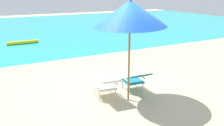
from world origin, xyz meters
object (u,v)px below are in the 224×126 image
beach_umbrella_center (130,13)px  lounge_chair_right (136,79)px  lounge_chair_left (107,85)px  swim_buoy (23,42)px

beach_umbrella_center → lounge_chair_right: bearing=37.0°
lounge_chair_left → lounge_chair_right: 0.90m
lounge_chair_right → beach_umbrella_center: bearing=-143.0°
swim_buoy → beach_umbrella_center: bearing=-79.1°
beach_umbrella_center → swim_buoy: bearing=100.9°
lounge_chair_right → beach_umbrella_center: beach_umbrella_center is taller
swim_buoy → lounge_chair_left: 8.06m
swim_buoy → beach_umbrella_center: (1.59, -8.28, 2.14)m
lounge_chair_right → lounge_chair_left: bearing=-178.2°
swim_buoy → lounge_chair_right: bearing=-75.8°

